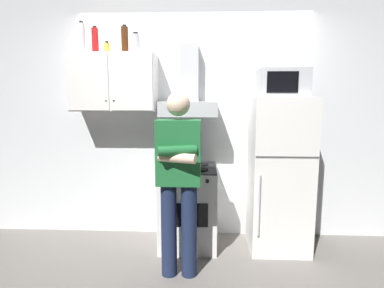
{
  "coord_description": "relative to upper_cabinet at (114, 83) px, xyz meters",
  "views": [
    {
      "loc": [
        0.14,
        -3.03,
        1.61
      ],
      "look_at": [
        0.0,
        0.0,
        1.15
      ],
      "focal_mm": 29.78,
      "sensor_mm": 36.0,
      "label": 1
    }
  ],
  "objects": [
    {
      "name": "ground_plane",
      "position": [
        0.85,
        -0.37,
        -1.75
      ],
      "size": [
        7.0,
        7.0,
        0.0
      ],
      "primitive_type": "plane",
      "color": "slate"
    },
    {
      "name": "back_wall_tiled",
      "position": [
        0.85,
        0.23,
        -0.4
      ],
      "size": [
        4.8,
        0.1,
        2.7
      ],
      "primitive_type": "cube",
      "color": "white",
      "rests_on": "ground_plane"
    },
    {
      "name": "upper_cabinet",
      "position": [
        0.0,
        0.0,
        0.0
      ],
      "size": [
        0.9,
        0.37,
        0.6
      ],
      "color": "white"
    },
    {
      "name": "stove_oven",
      "position": [
        0.8,
        -0.13,
        -1.32
      ],
      "size": [
        0.6,
        0.62,
        0.87
      ],
      "color": "white",
      "rests_on": "ground_plane"
    },
    {
      "name": "range_hood",
      "position": [
        0.8,
        0.0,
        -0.15
      ],
      "size": [
        0.6,
        0.44,
        0.75
      ],
      "color": "#B7BABF"
    },
    {
      "name": "refrigerator",
      "position": [
        1.75,
        -0.12,
        -0.95
      ],
      "size": [
        0.6,
        0.62,
        1.6
      ],
      "color": "white",
      "rests_on": "ground_plane"
    },
    {
      "name": "microwave",
      "position": [
        1.75,
        -0.11,
        -0.01
      ],
      "size": [
        0.48,
        0.37,
        0.28
      ],
      "color": "#B7BABF",
      "rests_on": "refrigerator"
    },
    {
      "name": "person_standing",
      "position": [
        0.75,
        -0.73,
        -0.85
      ],
      "size": [
        0.38,
        0.33,
        1.64
      ],
      "color": "#192342",
      "rests_on": "ground_plane"
    },
    {
      "name": "bottle_soda_red",
      "position": [
        -0.18,
        -0.01,
        0.43
      ],
      "size": [
        0.07,
        0.07,
        0.28
      ],
      "color": "red",
      "rests_on": "upper_cabinet"
    },
    {
      "name": "bottle_rum_dark",
      "position": [
        0.14,
        -0.02,
        0.43
      ],
      "size": [
        0.07,
        0.07,
        0.28
      ],
      "color": "#47230F",
      "rests_on": "upper_cabinet"
    },
    {
      "name": "bottle_spice_jar",
      "position": [
        -0.06,
        -0.01,
        0.36
      ],
      "size": [
        0.06,
        0.06,
        0.12
      ],
      "color": "gold",
      "rests_on": "upper_cabinet"
    },
    {
      "name": "bottle_canister_steel",
      "position": [
        0.24,
        0.03,
        0.4
      ],
      "size": [
        0.09,
        0.09,
        0.22
      ],
      "color": "#B2B5BA",
      "rests_on": "upper_cabinet"
    },
    {
      "name": "bottle_vodka_clear",
      "position": [
        -0.33,
        0.01,
        0.46
      ],
      "size": [
        0.07,
        0.07,
        0.33
      ],
      "color": "silver",
      "rests_on": "upper_cabinet"
    }
  ]
}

